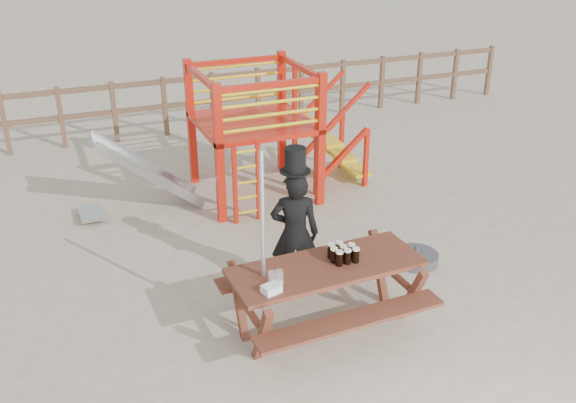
# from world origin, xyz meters

# --- Properties ---
(ground) EXTENTS (60.00, 60.00, 0.00)m
(ground) POSITION_xyz_m (0.00, 0.00, 0.00)
(ground) COLOR #BCAC92
(ground) RESTS_ON ground
(back_fence) EXTENTS (15.09, 0.09, 1.20)m
(back_fence) POSITION_xyz_m (0.00, 7.00, 0.74)
(back_fence) COLOR brown
(back_fence) RESTS_ON ground
(playground_fort) EXTENTS (4.71, 1.84, 2.10)m
(playground_fort) POSITION_xyz_m (0.12, 3.58, 1.07)
(playground_fort) COLOR red
(playground_fort) RESTS_ON ground
(picnic_table) EXTENTS (2.14, 1.51, 0.81)m
(picnic_table) POSITION_xyz_m (-0.32, -0.19, 0.51)
(picnic_table) COLOR brown
(picnic_table) RESTS_ON ground
(man_with_hat) EXTENTS (0.68, 0.57, 1.87)m
(man_with_hat) POSITION_xyz_m (-0.34, 0.63, 0.84)
(man_with_hat) COLOR black
(man_with_hat) RESTS_ON ground
(metal_pole) EXTENTS (0.05, 0.05, 2.20)m
(metal_pole) POSITION_xyz_m (-1.02, -0.14, 1.10)
(metal_pole) COLOR #B2B2B7
(metal_pole) RESTS_ON ground
(parasol_base) EXTENTS (0.59, 0.59, 0.25)m
(parasol_base) POSITION_xyz_m (1.41, 0.65, 0.07)
(parasol_base) COLOR #3E3E44
(parasol_base) RESTS_ON ground
(paper_bag) EXTENTS (0.21, 0.18, 0.08)m
(paper_bag) POSITION_xyz_m (-1.05, -0.46, 0.85)
(paper_bag) COLOR white
(paper_bag) RESTS_ON picnic_table
(stout_pints) EXTENTS (0.30, 0.27, 0.17)m
(stout_pints) POSITION_xyz_m (-0.12, -0.16, 0.90)
(stout_pints) COLOR black
(stout_pints) RESTS_ON picnic_table
(empty_glasses) EXTENTS (0.16, 0.09, 0.15)m
(empty_glasses) POSITION_xyz_m (-0.96, -0.33, 0.88)
(empty_glasses) COLOR silver
(empty_glasses) RESTS_ON picnic_table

